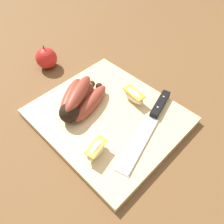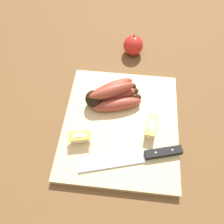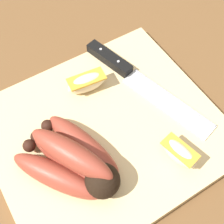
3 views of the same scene
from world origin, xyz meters
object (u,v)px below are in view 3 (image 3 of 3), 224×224
Objects in this scene: banana_bunch at (74,161)px; apple_wedge_middle at (87,83)px; chefs_knife at (129,73)px; apple_wedge_near at (179,153)px.

banana_bunch reaches higher than apple_wedge_middle.
apple_wedge_middle is (-0.09, -0.12, -0.01)m from banana_bunch.
chefs_knife is at bearing 171.49° from apple_wedge_middle.
apple_wedge_middle is at bearing -8.51° from chefs_knife.
banana_bunch is at bearing -26.07° from apple_wedge_near.
banana_bunch is 0.15m from apple_wedge_middle.
apple_wedge_near is 0.20m from apple_wedge_middle.
apple_wedge_near is at bearing 105.59° from apple_wedge_middle.
chefs_knife is (-0.17, -0.11, -0.02)m from banana_bunch.
apple_wedge_middle reaches higher than chefs_knife.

